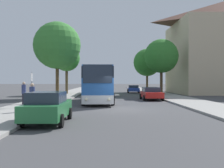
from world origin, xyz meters
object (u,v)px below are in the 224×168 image
(bus_front, at_px, (98,84))
(bus_middle, at_px, (102,83))
(parked_car_left_curb, at_px, (48,107))
(tree_right_near, at_px, (161,56))
(pedestrian_waiting_far, at_px, (24,93))
(parked_car_right_far, at_px, (133,89))
(pedestrian_waiting_near, at_px, (32,97))
(bus_stop_sign, at_px, (32,86))
(tree_right_mid, at_px, (147,63))
(tree_left_near, at_px, (57,46))
(tree_left_far, at_px, (67,58))
(parked_car_right_near, at_px, (151,93))

(bus_front, bearing_deg, bus_middle, 88.74)
(bus_front, bearing_deg, parked_car_left_curb, -101.00)
(tree_right_near, bearing_deg, pedestrian_waiting_far, -133.46)
(parked_car_right_far, distance_m, pedestrian_waiting_far, 26.41)
(pedestrian_waiting_near, height_order, pedestrian_waiting_far, pedestrian_waiting_far)
(bus_stop_sign, bearing_deg, pedestrian_waiting_near, -73.88)
(parked_car_right_far, relative_size, tree_right_mid, 0.59)
(tree_left_near, bearing_deg, bus_front, -50.08)
(tree_right_mid, bearing_deg, tree_left_far, -148.14)
(pedestrian_waiting_far, relative_size, tree_left_far, 0.25)
(pedestrian_waiting_far, height_order, tree_right_mid, tree_right_mid)
(pedestrian_waiting_near, distance_m, pedestrian_waiting_far, 5.43)
(bus_middle, bearing_deg, parked_car_right_near, -64.85)
(parked_car_right_far, height_order, tree_right_mid, tree_right_mid)
(tree_right_near, distance_m, tree_right_mid, 10.80)
(tree_right_near, xyz_separation_m, tree_right_mid, (-0.37, 10.79, -0.18))
(tree_left_far, bearing_deg, tree_right_near, -9.16)
(parked_car_right_near, bearing_deg, pedestrian_waiting_far, 28.88)
(tree_left_near, bearing_deg, bus_stop_sign, -88.92)
(parked_car_right_far, bearing_deg, parked_car_right_near, 93.52)
(parked_car_right_far, relative_size, pedestrian_waiting_near, 2.59)
(parked_car_right_far, xyz_separation_m, pedestrian_waiting_far, (-11.73, -23.66, 0.40))
(tree_left_near, height_order, tree_right_mid, tree_left_near)
(tree_left_near, bearing_deg, bus_middle, 58.64)
(parked_car_right_near, height_order, parked_car_right_far, parked_car_right_near)
(tree_right_mid, bearing_deg, bus_stop_sign, -114.99)
(bus_stop_sign, bearing_deg, bus_front, 48.52)
(parked_car_right_far, xyz_separation_m, tree_right_mid, (2.88, 2.93, 4.80))
(tree_left_far, bearing_deg, pedestrian_waiting_far, -92.85)
(pedestrian_waiting_near, xyz_separation_m, tree_left_far, (-1.20, 23.09, 4.49))
(parked_car_left_curb, bearing_deg, pedestrian_waiting_near, 116.02)
(parked_car_right_far, xyz_separation_m, pedestrian_waiting_near, (-9.63, -28.67, 0.36))
(bus_front, height_order, bus_middle, bus_front)
(parked_car_right_near, bearing_deg, bus_stop_sign, 39.04)
(bus_stop_sign, xyz_separation_m, tree_right_mid, (13.36, 28.67, 3.75))
(parked_car_left_curb, distance_m, tree_left_near, 19.53)
(bus_middle, relative_size, parked_car_right_far, 2.51)
(pedestrian_waiting_near, relative_size, pedestrian_waiting_far, 0.97)
(bus_middle, relative_size, tree_left_far, 1.58)
(tree_right_mid, bearing_deg, parked_car_right_near, -97.77)
(bus_front, distance_m, pedestrian_waiting_far, 7.12)
(parked_car_right_far, bearing_deg, bus_front, 77.58)
(tree_right_mid, bearing_deg, bus_middle, -134.92)
(pedestrian_waiting_far, relative_size, tree_right_mid, 0.24)
(tree_right_near, bearing_deg, bus_stop_sign, -127.51)
(tree_left_near, distance_m, tree_right_near, 15.27)
(parked_car_right_near, bearing_deg, parked_car_right_far, -89.79)
(parked_car_left_curb, bearing_deg, tree_left_far, 96.87)
(tree_right_near, bearing_deg, tree_right_mid, 91.94)
(parked_car_left_curb, height_order, bus_stop_sign, bus_stop_sign)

